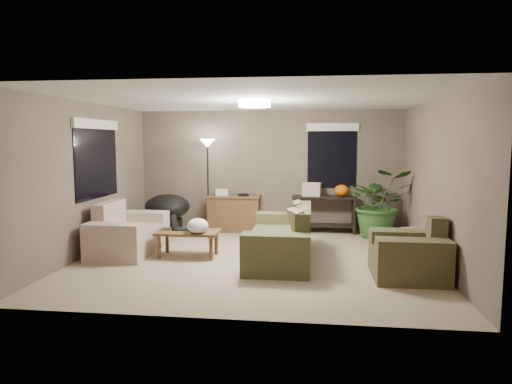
# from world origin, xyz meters

# --- Properties ---
(room_shell) EXTENTS (5.50, 5.50, 5.50)m
(room_shell) POSITION_xyz_m (0.00, 0.00, 1.25)
(room_shell) COLOR tan
(room_shell) RESTS_ON ground
(main_sofa) EXTENTS (0.95, 2.20, 0.85)m
(main_sofa) POSITION_xyz_m (0.45, 0.01, 0.29)
(main_sofa) COLOR #4F5030
(main_sofa) RESTS_ON ground
(throw_pillows) EXTENTS (0.38, 1.38, 0.47)m
(throw_pillows) POSITION_xyz_m (0.71, 0.01, 0.65)
(throw_pillows) COLOR #8C7251
(throw_pillows) RESTS_ON main_sofa
(loveseat) EXTENTS (0.90, 1.60, 0.85)m
(loveseat) POSITION_xyz_m (-2.19, 0.18, 0.30)
(loveseat) COLOR beige
(loveseat) RESTS_ON ground
(armchair) EXTENTS (0.95, 1.00, 0.85)m
(armchair) POSITION_xyz_m (2.24, -0.74, 0.30)
(armchair) COLOR #4B482D
(armchair) RESTS_ON ground
(coffee_table) EXTENTS (1.00, 0.55, 0.42)m
(coffee_table) POSITION_xyz_m (-1.08, 0.01, 0.36)
(coffee_table) COLOR brown
(coffee_table) RESTS_ON ground
(laptop) EXTENTS (0.38, 0.26, 0.24)m
(laptop) POSITION_xyz_m (-1.25, 0.11, 0.48)
(laptop) COLOR black
(laptop) RESTS_ON coffee_table
(plastic_bag) EXTENTS (0.36, 0.33, 0.24)m
(plastic_bag) POSITION_xyz_m (-0.88, -0.14, 0.54)
(plastic_bag) COLOR white
(plastic_bag) RESTS_ON coffee_table
(desk) EXTENTS (1.10, 0.50, 0.75)m
(desk) POSITION_xyz_m (-0.70, 2.15, 0.38)
(desk) COLOR brown
(desk) RESTS_ON ground
(desk_papers) EXTENTS (0.71, 0.30, 0.12)m
(desk_papers) POSITION_xyz_m (-0.85, 2.14, 0.80)
(desk_papers) COLOR silver
(desk_papers) RESTS_ON desk
(console_table) EXTENTS (1.30, 0.40, 0.75)m
(console_table) POSITION_xyz_m (1.15, 2.26, 0.44)
(console_table) COLOR black
(console_table) RESTS_ON ground
(pumpkin) EXTENTS (0.30, 0.30, 0.24)m
(pumpkin) POSITION_xyz_m (1.50, 2.26, 0.87)
(pumpkin) COLOR orange
(pumpkin) RESTS_ON console_table
(cardboard_box) EXTENTS (0.39, 0.32, 0.27)m
(cardboard_box) POSITION_xyz_m (0.90, 2.26, 0.89)
(cardboard_box) COLOR beige
(cardboard_box) RESTS_ON console_table
(papasan_chair) EXTENTS (1.00, 1.00, 0.80)m
(papasan_chair) POSITION_xyz_m (-2.00, 1.77, 0.47)
(papasan_chair) COLOR black
(papasan_chair) RESTS_ON ground
(floor_lamp) EXTENTS (0.32, 0.32, 1.91)m
(floor_lamp) POSITION_xyz_m (-1.23, 2.09, 1.60)
(floor_lamp) COLOR black
(floor_lamp) RESTS_ON ground
(ceiling_fixture) EXTENTS (0.50, 0.50, 0.10)m
(ceiling_fixture) POSITION_xyz_m (0.00, 0.00, 2.44)
(ceiling_fixture) COLOR white
(ceiling_fixture) RESTS_ON room_shell
(houseplant) EXTENTS (1.21, 1.35, 1.05)m
(houseplant) POSITION_xyz_m (2.20, 1.89, 0.53)
(houseplant) COLOR #2D5923
(houseplant) RESTS_ON ground
(cat_scratching_post) EXTENTS (0.32, 0.32, 0.50)m
(cat_scratching_post) POSITION_xyz_m (2.42, 0.25, 0.21)
(cat_scratching_post) COLOR tan
(cat_scratching_post) RESTS_ON ground
(window_left) EXTENTS (0.05, 1.56, 1.33)m
(window_left) POSITION_xyz_m (-2.73, 0.30, 1.78)
(window_left) COLOR black
(window_left) RESTS_ON room_shell
(window_back) EXTENTS (1.06, 0.05, 1.33)m
(window_back) POSITION_xyz_m (1.30, 2.48, 1.79)
(window_back) COLOR black
(window_back) RESTS_ON room_shell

